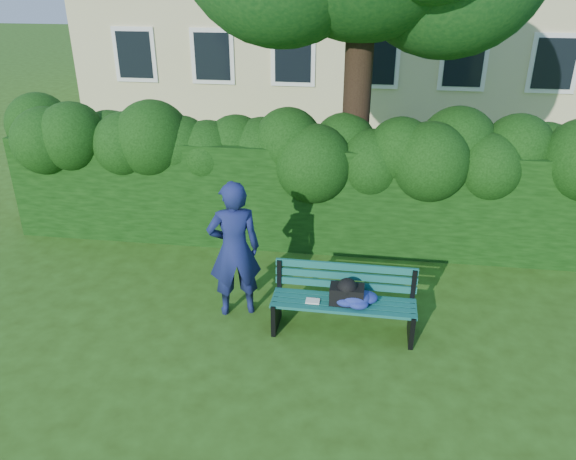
# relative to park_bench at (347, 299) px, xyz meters

# --- Properties ---
(ground) EXTENTS (80.00, 80.00, 0.00)m
(ground) POSITION_rel_park_bench_xyz_m (-0.92, 0.42, -0.50)
(ground) COLOR #2B4A13
(ground) RESTS_ON ground
(hedge) EXTENTS (10.00, 1.00, 1.80)m
(hedge) POSITION_rel_park_bench_xyz_m (-0.92, 2.62, 0.40)
(hedge) COLOR black
(hedge) RESTS_ON ground
(park_bench) EXTENTS (1.88, 0.58, 0.89)m
(park_bench) POSITION_rel_park_bench_xyz_m (0.00, 0.00, 0.00)
(park_bench) COLOR #115656
(park_bench) RESTS_ON ground
(man_reading) EXTENTS (0.82, 0.67, 1.95)m
(man_reading) POSITION_rel_park_bench_xyz_m (-1.54, 0.26, 0.47)
(man_reading) COLOR navy
(man_reading) RESTS_ON ground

